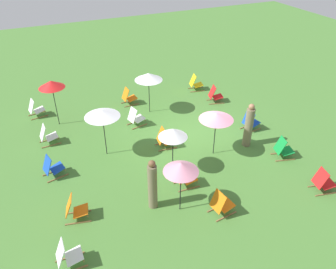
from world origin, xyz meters
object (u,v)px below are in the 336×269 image
Objects in this scene: deckchair_0 at (35,109)px; deckchair_14 at (75,209)px; deckchair_11 at (283,149)px; umbrella_5 at (173,133)px; person_1 at (249,126)px; deckchair_3 at (185,177)px; umbrella_4 at (102,114)px; deckchair_2 at (251,122)px; deckchair_5 at (67,255)px; deckchair_7 at (221,204)px; deckchair_12 at (47,136)px; umbrella_0 at (51,84)px; umbrella_1 at (149,77)px; person_0 at (152,185)px; deckchair_4 at (52,168)px; deckchair_13 at (323,182)px; deckchair_1 at (136,118)px; deckchair_9 at (129,97)px; deckchair_6 at (165,139)px; deckchair_10 at (215,95)px; deckchair_8 at (195,83)px; umbrella_2 at (181,167)px; umbrella_3 at (216,117)px.

deckchair_0 is 0.99× the size of deckchair_14.
deckchair_11 is 4.33m from umbrella_5.
deckchair_3 is at bearing 26.35° from person_1.
umbrella_4 reaches higher than person_1.
deckchair_5 is at bearing 105.26° from deckchair_2.
deckchair_0 is at bearing 21.08° from deckchair_7.
person_1 is (-5.69, -7.28, 0.48)m from deckchair_0.
deckchair_12 is 4.41m from deckchair_14.
umbrella_0 is at bearing 65.95° from deckchair_11.
umbrella_1 is 4.44m from umbrella_5.
person_1 is (2.73, -2.83, 0.48)m from deckchair_7.
person_0 is at bearing 135.85° from umbrella_5.
umbrella_5 is (-4.36, 0.83, -0.12)m from umbrella_1.
deckchair_13 is (-4.30, -7.88, 0.00)m from deckchair_4.
deckchair_12 is 7.80m from person_1.
deckchair_13 is (-0.49, -8.04, 0.00)m from deckchair_5.
deckchair_11 is 0.46× the size of umbrella_4.
deckchair_4 is 3.86m from umbrella_0.
umbrella_0 is at bearing -27.77° from deckchair_12.
deckchair_12 is at bearing 50.08° from umbrella_4.
umbrella_1 is (0.87, -0.98, 1.36)m from deckchair_1.
deckchair_9 is 6.92m from person_0.
deckchair_2 and deckchair_13 have the same top height.
person_0 is (-4.78, 1.11, 0.47)m from deckchair_1.
deckchair_2 is 8.91m from deckchair_5.
deckchair_2 is 1.00× the size of deckchair_7.
deckchair_13 is at bearing -113.68° from deckchair_3.
umbrella_4 is (0.47, 2.19, 1.37)m from deckchair_6.
umbrella_4 reaches higher than deckchair_6.
umbrella_5 is (-4.92, -3.14, -0.26)m from umbrella_0.
deckchair_9 is at bearing -18.20° from deckchair_14.
deckchair_10 is 1.00× the size of deckchair_11.
deckchair_7 is at bearing 94.66° from deckchair_13.
deckchair_2 is 4.34m from deckchair_8.
deckchair_3 is at bearing 15.91° from person_0.
deckchair_2 is 6.17m from umbrella_4.
umbrella_5 is (-1.43, -3.86, 1.24)m from deckchair_4.
person_1 is at bearing -106.11° from deckchair_6.
deckchair_7 is 0.47× the size of umbrella_2.
person_0 is at bearing 155.23° from deckchair_8.
deckchair_0 is 7.81m from person_0.
person_1 is (-4.03, -2.50, -0.88)m from umbrella_1.
deckchair_3 is (-4.34, -0.21, 0.00)m from deckchair_1.
umbrella_3 is at bearing -144.22° from deckchair_0.
deckchair_14 is (-4.33, 3.39, 0.00)m from deckchair_1.
deckchair_4 is 1.02× the size of deckchair_5.
deckchair_10 is 0.49× the size of person_0.
deckchair_1 is 0.45× the size of umbrella_1.
deckchair_3 is at bearing 154.93° from deckchair_10.
deckchair_7 is at bearing 169.09° from deckchair_8.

